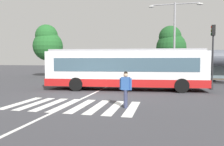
{
  "coord_description": "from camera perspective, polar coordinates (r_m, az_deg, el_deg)",
  "views": [
    {
      "loc": [
        4.24,
        -12.26,
        2.22
      ],
      "look_at": [
        0.59,
        3.4,
        1.3
      ],
      "focal_mm": 34.74,
      "sensor_mm": 36.0,
      "label": 1
    }
  ],
  "objects": [
    {
      "name": "parked_car_teal",
      "position": [
        27.18,
        16.67,
        0.07
      ],
      "size": [
        2.13,
        4.62,
        1.35
      ],
      "color": "black",
      "rests_on": "ground_plane"
    },
    {
      "name": "parked_car_red",
      "position": [
        27.14,
        22.83,
        -0.05
      ],
      "size": [
        2.06,
        4.59,
        1.35
      ],
      "color": "black",
      "rests_on": "ground_plane"
    },
    {
      "name": "traffic_light_far_corner",
      "position": [
        20.52,
        25.02,
        6.51
      ],
      "size": [
        0.33,
        0.32,
        5.25
      ],
      "color": "#28282B",
      "rests_on": "ground_plane"
    },
    {
      "name": "crosswalk_painted_stripes",
      "position": [
        11.02,
        -10.1,
        -8.38
      ],
      "size": [
        6.29,
        3.28,
        0.01
      ],
      "color": "silver",
      "rests_on": "ground_plane"
    },
    {
      "name": "parked_car_blue",
      "position": [
        27.4,
        5.32,
        0.22
      ],
      "size": [
        2.18,
        4.63,
        1.35
      ],
      "color": "black",
      "rests_on": "ground_plane"
    },
    {
      "name": "parked_car_white",
      "position": [
        27.08,
        10.92,
        0.14
      ],
      "size": [
        1.88,
        4.5,
        1.35
      ],
      "color": "black",
      "rests_on": "ground_plane"
    },
    {
      "name": "background_tree_left",
      "position": [
        31.13,
        -16.59,
        7.55
      ],
      "size": [
        4.02,
        4.02,
        7.12
      ],
      "color": "brown",
      "rests_on": "ground_plane"
    },
    {
      "name": "city_transit_bus",
      "position": [
        16.51,
        3.53,
        1.07
      ],
      "size": [
        12.11,
        3.82,
        3.06
      ],
      "color": "black",
      "rests_on": "ground_plane"
    },
    {
      "name": "parked_car_black",
      "position": [
        28.27,
        -5.68,
        0.31
      ],
      "size": [
        1.93,
        4.53,
        1.35
      ],
      "color": "black",
      "rests_on": "ground_plane"
    },
    {
      "name": "pedestrian_crossing_street",
      "position": [
        10.21,
        3.62,
        -3.78
      ],
      "size": [
        0.58,
        0.28,
        1.72
      ],
      "color": "#333856",
      "rests_on": "ground_plane"
    },
    {
      "name": "background_tree_right",
      "position": [
        34.25,
        15.21,
        7.29
      ],
      "size": [
        4.47,
        4.47,
        7.47
      ],
      "color": "brown",
      "rests_on": "ground_plane"
    },
    {
      "name": "twin_arm_street_lamp",
      "position": [
        22.95,
        16.13,
        10.23
      ],
      "size": [
        5.26,
        0.32,
        8.0
      ],
      "color": "#939399",
      "rests_on": "ground_plane"
    },
    {
      "name": "parked_car_champagne",
      "position": [
        28.15,
        -0.05,
        0.32
      ],
      "size": [
        1.9,
        4.52,
        1.35
      ],
      "color": "black",
      "rests_on": "ground_plane"
    },
    {
      "name": "lane_center_line",
      "position": [
        15.14,
        -4.55,
        -5.16
      ],
      "size": [
        0.16,
        24.0,
        0.01
      ],
      "primitive_type": "cube",
      "color": "silver",
      "rests_on": "ground_plane"
    },
    {
      "name": "ground_plane",
      "position": [
        13.17,
        -5.91,
        -6.45
      ],
      "size": [
        160.0,
        160.0,
        0.0
      ],
      "primitive_type": "plane",
      "color": "#3D3D42"
    }
  ]
}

